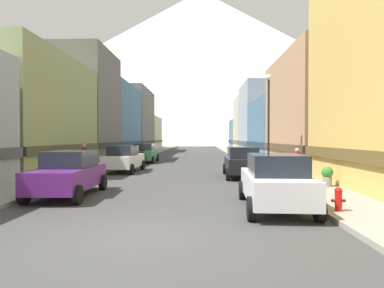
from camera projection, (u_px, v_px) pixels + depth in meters
name	position (u px, v px, depth m)	size (l,w,h in m)	color
ground_plane	(140.00, 237.00, 7.75)	(400.00, 400.00, 0.00)	#3C3C3C
sidewalk_left	(142.00, 155.00, 42.90)	(2.50, 100.00, 0.15)	gray
sidewalk_right	(239.00, 155.00, 42.55)	(2.50, 100.00, 0.15)	gray
storefront_left_1	(26.00, 116.00, 22.77)	(6.40, 11.89, 7.87)	#8C9966
storefront_left_2	(62.00, 108.00, 33.08)	(9.98, 8.22, 10.83)	#66605B
storefront_left_3	(98.00, 122.00, 43.53)	(9.39, 12.47, 9.10)	slate
storefront_left_4	(128.00, 121.00, 56.94)	(7.42, 13.71, 10.52)	#66605B
storefront_left_5	(143.00, 134.00, 69.78)	(6.93, 11.88, 6.65)	beige
storefront_right_1	(339.00, 114.00, 25.63)	(9.22, 12.25, 8.62)	tan
storefront_right_2	(282.00, 130.00, 37.96)	(6.39, 11.92, 6.64)	slate
storefront_right_3	(269.00, 120.00, 49.58)	(8.09, 10.99, 10.21)	#99A5B2
storefront_right_4	(263.00, 125.00, 59.85)	(10.17, 9.24, 9.42)	beige
storefront_right_5	(248.00, 135.00, 69.52)	(7.44, 9.22, 6.05)	slate
car_left_0	(69.00, 173.00, 13.19)	(2.18, 4.45, 1.78)	#591E72
car_left_1	(124.00, 159.00, 22.54)	(2.22, 4.47, 1.78)	silver
car_left_2	(145.00, 153.00, 30.95)	(2.07, 4.41, 1.78)	#265933
car_right_0	(275.00, 181.00, 10.76)	(2.23, 4.48, 1.78)	silver
car_right_1	(242.00, 162.00, 19.49)	(2.12, 4.43, 1.78)	black
fire_hydrant_near	(338.00, 198.00, 9.82)	(0.40, 0.22, 0.70)	red
parking_meter_near	(300.00, 167.00, 14.62)	(0.14, 0.10, 1.33)	#595960
trash_bin_right	(289.00, 167.00, 18.88)	(0.59, 0.59, 0.98)	#4C5156
potted_plant_0	(70.00, 161.00, 21.49)	(0.72, 0.72, 1.09)	brown
potted_plant_1	(91.00, 160.00, 25.51)	(0.68, 0.68, 0.91)	#4C4C51
potted_plant_2	(327.00, 176.00, 14.81)	(0.50, 0.50, 0.87)	gray
pedestrian_0	(84.00, 158.00, 21.92)	(0.36, 0.36, 1.75)	maroon
pedestrian_1	(297.00, 166.00, 16.88)	(0.36, 0.36, 1.63)	maroon
streetlamp_right	(269.00, 109.00, 19.54)	(0.36, 0.36, 5.86)	black
mountain_backdrop	(201.00, 66.00, 266.47)	(351.85, 351.85, 118.77)	silver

